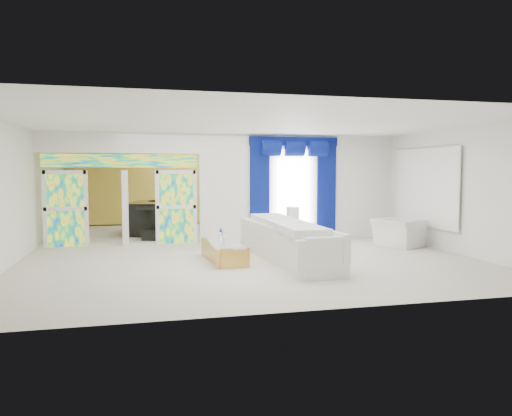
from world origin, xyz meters
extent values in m
plane|color=#B7AF9E|center=(0.00, 0.00, 0.00)|extent=(12.00, 12.00, 0.00)
cube|color=white|center=(2.15, 1.00, 1.50)|extent=(5.70, 0.18, 3.00)
cube|color=white|center=(-2.85, 1.00, 2.73)|extent=(4.30, 0.18, 0.55)
cube|color=#994C3F|center=(-4.28, 1.00, 1.00)|extent=(0.95, 0.04, 2.00)
cube|color=#994C3F|center=(-1.42, 1.00, 1.00)|extent=(0.95, 0.04, 2.00)
cube|color=#994C3F|center=(-2.85, 1.00, 2.25)|extent=(4.00, 0.05, 0.35)
cube|color=white|center=(1.90, 0.90, 1.45)|extent=(1.00, 0.02, 2.30)
cube|color=#030441|center=(0.90, 0.87, 1.40)|extent=(0.55, 0.10, 2.80)
cube|color=#030441|center=(2.90, 0.87, 1.40)|extent=(0.55, 0.10, 2.80)
cube|color=#030441|center=(1.90, 0.87, 2.82)|extent=(2.60, 0.12, 0.25)
cube|color=white|center=(4.94, -1.00, 1.55)|extent=(0.04, 2.70, 1.90)
cube|color=#B7882C|center=(0.00, 5.90, 1.50)|extent=(9.70, 0.12, 2.90)
cube|color=silver|center=(0.75, -2.21, 0.39)|extent=(1.23, 4.13, 0.78)
cube|color=gold|center=(-0.60, -1.91, 0.21)|extent=(0.78, 1.89, 0.41)
cube|color=white|center=(2.04, 0.45, 0.20)|extent=(1.24, 0.51, 0.40)
cylinder|color=silver|center=(1.74, 0.45, 0.69)|extent=(0.36, 0.36, 0.58)
imported|color=silver|center=(4.18, -0.97, 0.36)|extent=(1.35, 1.41, 0.72)
cube|color=black|center=(-1.91, 3.31, 0.50)|extent=(1.95, 2.29, 1.00)
cube|color=black|center=(-1.91, 1.71, 0.14)|extent=(0.92, 0.53, 0.29)
cube|color=#A38F51|center=(-4.62, 2.09, 0.40)|extent=(0.62, 0.58, 0.80)
sphere|color=gold|center=(-2.30, 3.40, 2.65)|extent=(0.60, 0.60, 0.60)
cylinder|color=white|center=(-0.62, -1.58, 0.46)|extent=(0.11, 0.11, 0.11)
cylinder|color=navy|center=(-0.57, -1.32, 0.50)|extent=(0.08, 0.08, 0.18)
cylinder|color=silver|center=(-0.65, -2.29, 0.48)|extent=(0.10, 0.10, 0.13)
camera|label=1|loc=(-2.34, -12.31, 1.96)|focal=33.85mm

